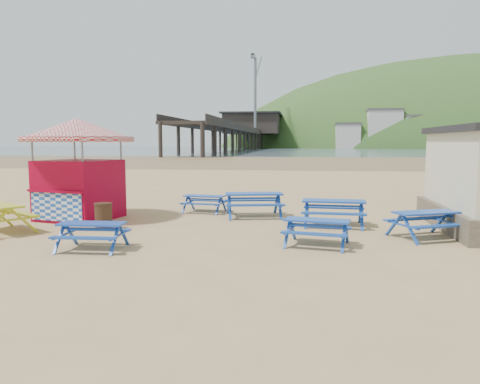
# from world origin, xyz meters

# --- Properties ---
(ground) EXTENTS (400.00, 400.00, 0.00)m
(ground) POSITION_xyz_m (0.00, 0.00, 0.00)
(ground) COLOR tan
(ground) RESTS_ON ground
(wet_sand) EXTENTS (400.00, 400.00, 0.00)m
(wet_sand) POSITION_xyz_m (0.00, 55.00, 0.00)
(wet_sand) COLOR olive
(wet_sand) RESTS_ON ground
(sea) EXTENTS (400.00, 400.00, 0.00)m
(sea) POSITION_xyz_m (0.00, 170.00, 0.01)
(sea) COLOR #42535E
(sea) RESTS_ON ground
(picnic_table_blue_a) EXTENTS (2.32, 2.01, 0.85)m
(picnic_table_blue_a) POSITION_xyz_m (0.92, 2.60, 0.43)
(picnic_table_blue_a) COLOR #143AA4
(picnic_table_blue_a) RESTS_ON ground
(picnic_table_blue_b) EXTENTS (1.70, 1.45, 0.64)m
(picnic_table_blue_b) POSITION_xyz_m (-1.05, 3.39, 0.32)
(picnic_table_blue_b) COLOR #143AA4
(picnic_table_blue_b) RESTS_ON ground
(picnic_table_blue_c) EXTENTS (2.07, 1.71, 0.82)m
(picnic_table_blue_c) POSITION_xyz_m (3.64, 1.09, 0.41)
(picnic_table_blue_c) COLOR #143AA4
(picnic_table_blue_c) RESTS_ON ground
(picnic_table_blue_d) EXTENTS (1.65, 1.35, 0.67)m
(picnic_table_blue_d) POSITION_xyz_m (-2.55, -3.07, 0.34)
(picnic_table_blue_d) COLOR #143AA4
(picnic_table_blue_d) RESTS_ON ground
(picnic_table_blue_e) EXTENTS (1.87, 1.62, 0.69)m
(picnic_table_blue_e) POSITION_xyz_m (3.02, -1.91, 0.35)
(picnic_table_blue_e) COLOR #143AA4
(picnic_table_blue_e) RESTS_ON ground
(picnic_table_blue_f) EXTENTS (2.23, 2.05, 0.75)m
(picnic_table_blue_f) POSITION_xyz_m (6.05, -0.56, 0.38)
(picnic_table_blue_f) COLOR #143AA4
(picnic_table_blue_f) RESTS_ON ground
(ice_cream_kiosk) EXTENTS (4.69, 4.69, 3.48)m
(ice_cream_kiosk) POSITION_xyz_m (-5.03, 1.32, 2.19)
(ice_cream_kiosk) COLOR maroon
(ice_cream_kiosk) RESTS_ON ground
(litter_bin) EXTENTS (0.56, 0.56, 0.82)m
(litter_bin) POSITION_xyz_m (-3.39, -0.47, 0.41)
(litter_bin) COLOR #3A2617
(litter_bin) RESTS_ON ground
(pier) EXTENTS (24.00, 220.00, 39.29)m
(pier) POSITION_xyz_m (-17.99, 178.23, 5.46)
(pier) COLOR black
(pier) RESTS_ON ground
(headland_town) EXTENTS (264.00, 144.00, 108.00)m
(headland_town) POSITION_xyz_m (90.00, 229.68, -9.91)
(headland_town) COLOR #2D4C1E
(headland_town) RESTS_ON ground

